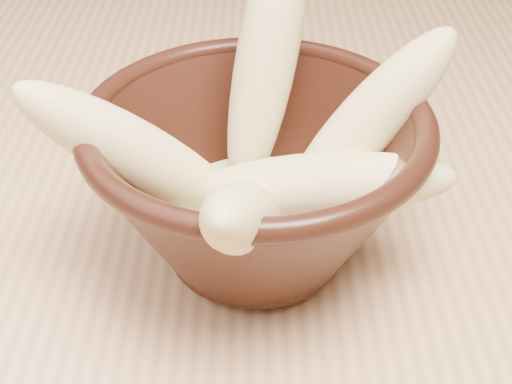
# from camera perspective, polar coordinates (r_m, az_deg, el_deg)

# --- Properties ---
(bowl) EXTENTS (0.21, 0.21, 0.11)m
(bowl) POSITION_cam_1_polar(r_m,az_deg,el_deg) (0.43, -0.00, 1.02)
(bowl) COLOR black
(bowl) RESTS_ON table
(milk_puddle) EXTENTS (0.12, 0.12, 0.02)m
(milk_puddle) POSITION_cam_1_polar(r_m,az_deg,el_deg) (0.44, 0.00, -1.84)
(milk_puddle) COLOR #FAF5C9
(milk_puddle) RESTS_ON bowl
(banana_upright) EXTENTS (0.08, 0.12, 0.18)m
(banana_upright) POSITION_cam_1_polar(r_m,az_deg,el_deg) (0.44, 0.93, 11.16)
(banana_upright) COLOR #E3C586
(banana_upright) RESTS_ON bowl
(banana_left) EXTENTS (0.15, 0.06, 0.13)m
(banana_left) POSITION_cam_1_polar(r_m,az_deg,el_deg) (0.41, -9.57, 3.07)
(banana_left) COLOR #E3C586
(banana_left) RESTS_ON bowl
(banana_right) EXTENTS (0.13, 0.08, 0.13)m
(banana_right) POSITION_cam_1_polar(r_m,az_deg,el_deg) (0.43, 8.95, 5.58)
(banana_right) COLOR #E3C586
(banana_right) RESTS_ON bowl
(banana_across) EXTENTS (0.16, 0.05, 0.06)m
(banana_across) POSITION_cam_1_polar(r_m,az_deg,el_deg) (0.41, 5.20, 0.58)
(banana_across) COLOR #E3C586
(banana_across) RESTS_ON bowl
(banana_front) EXTENTS (0.06, 0.14, 0.11)m
(banana_front) POSITION_cam_1_polar(r_m,az_deg,el_deg) (0.37, -1.06, -2.07)
(banana_front) COLOR #E3C586
(banana_front) RESTS_ON bowl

